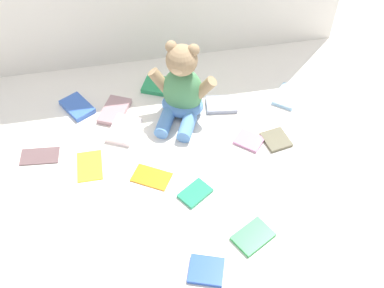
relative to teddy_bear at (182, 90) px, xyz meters
The scene contains 16 objects.
ground_plane 0.19m from the teddy_bear, 97.15° to the right, with size 3.20×3.20×0.00m, color silver.
teddy_bear is the anchor object (origin of this frame).
book_case_0 0.18m from the teddy_bear, ahead, with size 0.09×0.11×0.02m, color #8D93A8.
book_case_1 0.20m from the teddy_bear, 116.00° to the left, with size 0.10×0.09×0.02m, color #289158.
book_case_2 0.30m from the teddy_bear, 43.03° to the right, with size 0.08×0.09×0.01m, color #B4739A.
book_case_3 0.25m from the teddy_bear, 165.20° to the right, with size 0.09×0.13×0.02m, color white.
book_case_4 0.58m from the teddy_bear, 78.68° to the right, with size 0.08×0.11×0.01m, color green.
book_case_5 0.34m from the teddy_bear, 118.61° to the right, with size 0.08×0.12×0.01m, color orange.
book_case_6 0.27m from the teddy_bear, 169.95° to the left, with size 0.09×0.14×0.02m, color #A37D83.
book_case_7 0.54m from the teddy_bear, 166.89° to the right, with size 0.07×0.13×0.01m, color brown.
book_case_8 0.39m from the teddy_bear, 93.91° to the right, with size 0.07×0.10×0.01m, color #259263.
book_case_9 0.41m from the teddy_bear, 150.89° to the right, with size 0.08×0.13×0.01m, color yellow.
book_case_10 0.42m from the teddy_bear, ahead, with size 0.08×0.13×0.02m, color #8CB7DA.
book_case_11 0.37m from the teddy_bear, 34.36° to the right, with size 0.08×0.09×0.01m, color brown.
book_case_12 0.40m from the teddy_bear, 166.40° to the left, with size 0.08×0.13×0.02m, color blue.
book_case_13 0.65m from the teddy_bear, 94.15° to the right, with size 0.08×0.10×0.01m, color #284FB0.
Camera 1 is at (-0.18, -1.06, 1.21)m, focal length 43.41 mm.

